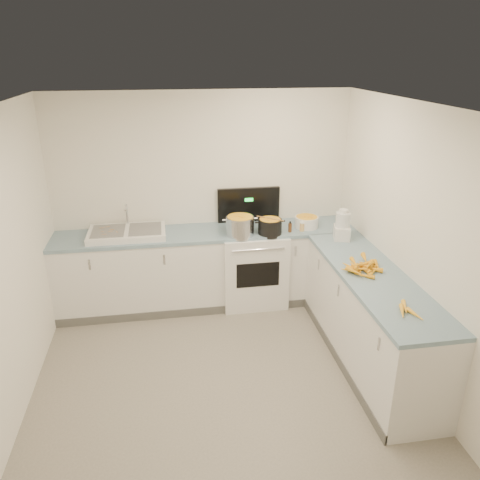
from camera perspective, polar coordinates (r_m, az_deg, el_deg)
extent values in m
cube|color=white|center=(5.66, -4.00, -3.57)|extent=(3.50, 0.60, 0.90)
cube|color=#7D9DB1|center=(5.47, -4.13, 0.88)|extent=(3.50, 0.62, 0.04)
cube|color=white|center=(4.80, 15.47, -9.37)|extent=(0.60, 2.20, 0.90)
cube|color=#7D9DB1|center=(4.58, 16.06, -4.34)|extent=(0.62, 2.20, 0.04)
cube|color=white|center=(5.70, 1.54, -3.29)|extent=(0.76, 0.65, 0.90)
cube|color=black|center=(5.72, 1.05, 4.33)|extent=(0.76, 0.05, 0.42)
cube|color=white|center=(5.45, -13.60, 0.84)|extent=(0.86, 0.52, 0.07)
cube|color=slate|center=(5.46, -15.77, 1.07)|extent=(0.36, 0.42, 0.01)
cube|color=slate|center=(5.42, -11.48, 1.35)|extent=(0.36, 0.42, 0.01)
cylinder|color=silver|center=(5.61, -13.61, 3.12)|extent=(0.03, 0.03, 0.24)
cylinder|color=silver|center=(5.32, 0.01, 1.66)|extent=(0.42, 0.42, 0.24)
cylinder|color=black|center=(5.37, 3.67, 1.56)|extent=(0.36, 0.36, 0.19)
cylinder|color=#AD7A47|center=(5.33, 3.70, 2.64)|extent=(0.27, 0.22, 0.01)
cylinder|color=white|center=(5.61, 8.10, 2.20)|extent=(0.33, 0.33, 0.13)
cylinder|color=#593319|center=(5.44, 6.11, 1.51)|extent=(0.04, 0.04, 0.10)
cylinder|color=#E5B266|center=(5.49, 7.56, 1.58)|extent=(0.06, 0.06, 0.10)
cube|color=white|center=(5.32, 12.30, 0.88)|extent=(0.22, 0.24, 0.15)
cylinder|color=silver|center=(5.27, 12.43, 2.45)|extent=(0.16, 0.16, 0.16)
cylinder|color=white|center=(5.24, 12.52, 3.47)|extent=(0.09, 0.09, 0.04)
cone|color=#F4A71D|center=(4.65, 13.87, -3.12)|extent=(0.14, 0.17, 0.04)
cone|color=#F4A71D|center=(4.49, 15.00, -4.23)|extent=(0.17, 0.13, 0.04)
cone|color=#F4A71D|center=(4.57, 15.83, -3.84)|extent=(0.17, 0.17, 0.04)
cone|color=#F4A71D|center=(4.56, 13.34, -3.63)|extent=(0.18, 0.13, 0.04)
cone|color=#F4A71D|center=(4.61, 14.27, -3.46)|extent=(0.14, 0.17, 0.04)
cone|color=#F4A71D|center=(4.61, 14.86, -3.39)|extent=(0.10, 0.22, 0.05)
cone|color=#F4A71D|center=(4.63, 14.41, -3.35)|extent=(0.20, 0.06, 0.04)
cone|color=#F4A71D|center=(4.72, 16.35, -3.00)|extent=(0.09, 0.21, 0.05)
cone|color=#F4A71D|center=(4.64, 14.82, -3.34)|extent=(0.16, 0.10, 0.04)
cone|color=#F4A71D|center=(4.53, 13.92, -3.84)|extent=(0.10, 0.19, 0.04)
cone|color=#F4A71D|center=(4.72, 15.27, -2.92)|extent=(0.14, 0.18, 0.04)
cone|color=#F4A71D|center=(4.68, 15.48, -3.13)|extent=(0.15, 0.16, 0.05)
cone|color=#F4A71D|center=(4.63, 15.86, -3.41)|extent=(0.19, 0.15, 0.05)
cone|color=#F4A71D|center=(4.60, 13.13, -3.13)|extent=(0.10, 0.18, 0.04)
cone|color=#F4A71D|center=(4.57, 13.66, -3.03)|extent=(0.04, 0.16, 0.04)
cone|color=#F4A71D|center=(4.78, 14.95, -2.14)|extent=(0.09, 0.19, 0.05)
cone|color=#F4A71D|center=(4.61, 15.51, -2.92)|extent=(0.15, 0.17, 0.05)
cone|color=#F4A71D|center=(4.63, 14.91, -2.87)|extent=(0.21, 0.12, 0.05)
cone|color=#F4A71D|center=(4.59, 14.32, -2.94)|extent=(0.19, 0.13, 0.05)
cone|color=#F4A71D|center=(4.49, 13.75, -3.73)|extent=(0.13, 0.18, 0.05)
cone|color=#F4A71D|center=(4.63, 14.81, -3.09)|extent=(0.17, 0.10, 0.04)
cone|color=#F4A71D|center=(4.54, 14.24, -3.42)|extent=(0.22, 0.11, 0.04)
cone|color=#F4A71D|center=(4.63, 13.75, -2.68)|extent=(0.06, 0.19, 0.04)
cone|color=yellow|center=(3.99, 20.57, -8.48)|extent=(0.08, 0.18, 0.04)
cone|color=yellow|center=(3.99, 19.17, -8.21)|extent=(0.11, 0.20, 0.04)
cone|color=yellow|center=(4.06, 19.46, -7.71)|extent=(0.10, 0.19, 0.04)
cube|color=tan|center=(5.56, -16.53, 1.43)|extent=(0.05, 0.01, 0.00)
cube|color=tan|center=(5.57, -14.60, 1.62)|extent=(0.01, 0.04, 0.00)
cube|color=tan|center=(5.58, -16.09, 1.52)|extent=(0.05, 0.02, 0.00)
cube|color=tan|center=(5.47, -15.44, 1.20)|extent=(0.04, 0.03, 0.00)
cube|color=tan|center=(5.51, -15.39, 1.31)|extent=(0.02, 0.05, 0.00)
cube|color=tan|center=(5.58, -15.76, 1.59)|extent=(0.04, 0.02, 0.00)
cube|color=tan|center=(5.39, -14.78, 0.98)|extent=(0.03, 0.05, 0.00)
cube|color=tan|center=(5.43, -15.51, 1.02)|extent=(0.05, 0.01, 0.00)
cube|color=tan|center=(5.54, -14.94, 1.48)|extent=(0.01, 0.04, 0.00)
cube|color=tan|center=(5.47, -15.31, 1.26)|extent=(0.05, 0.02, 0.00)
cube|color=tan|center=(5.45, -16.43, 0.99)|extent=(0.04, 0.03, 0.00)
cube|color=tan|center=(5.36, -16.23, 0.68)|extent=(0.05, 0.02, 0.00)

